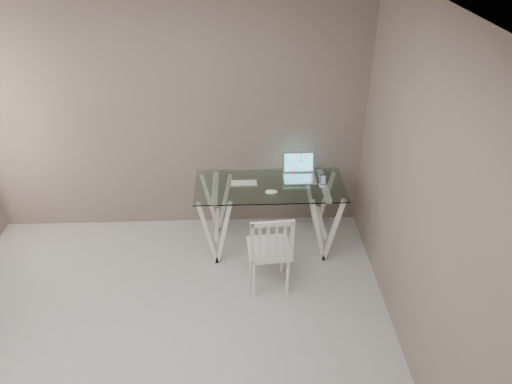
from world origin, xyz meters
TOP-DOWN VIEW (x-y plane):
  - room at (-0.06, 0.02)m, footprint 4.50×4.52m
  - desk at (0.97, 1.76)m, footprint 1.50×0.70m
  - chair at (0.94, 1.07)m, footprint 0.42×0.42m
  - laptop at (1.29, 1.92)m, footprint 0.33×0.30m
  - keyboard at (0.71, 1.80)m, footprint 0.28×0.12m
  - mouse at (0.98, 1.59)m, footprint 0.12×0.07m
  - phone_dock at (1.50, 1.72)m, footprint 0.07×0.07m

SIDE VIEW (x-z plane):
  - desk at x=0.97m, z-range 0.01..0.76m
  - chair at x=0.94m, z-range 0.04..0.90m
  - keyboard at x=0.71m, z-range 0.75..0.75m
  - mouse at x=0.98m, z-range 0.75..0.79m
  - phone_dock at x=1.50m, z-range 0.72..0.84m
  - laptop at x=1.29m, z-range 0.69..0.91m
  - room at x=-0.06m, z-range 0.36..3.07m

